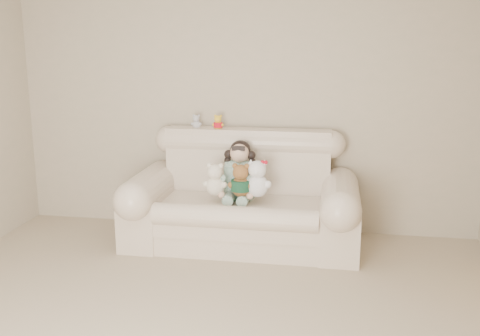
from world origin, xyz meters
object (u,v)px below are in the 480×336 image
brown_teddy (241,177)px  cream_teddy (215,176)px  sofa (242,191)px  seated_child (240,170)px  white_cat (257,175)px

brown_teddy → cream_teddy: bearing=179.9°
sofa → seated_child: (-0.03, 0.08, 0.18)m
seated_child → white_cat: seated_child is taller
sofa → cream_teddy: (-0.22, -0.13, 0.16)m
white_cat → cream_teddy: bearing=-172.1°
sofa → cream_teddy: sofa is taller
seated_child → brown_teddy: bearing=-71.0°
sofa → white_cat: (0.16, -0.11, 0.18)m
brown_teddy → seated_child: bearing=101.7°
brown_teddy → cream_teddy: size_ratio=1.02×
white_cat → cream_teddy: (-0.37, -0.02, -0.03)m
seated_child → cream_teddy: 0.28m
seated_child → sofa: bearing=-60.6°
brown_teddy → cream_teddy: (-0.23, -0.00, -0.00)m
seated_child → white_cat: bearing=-37.7°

